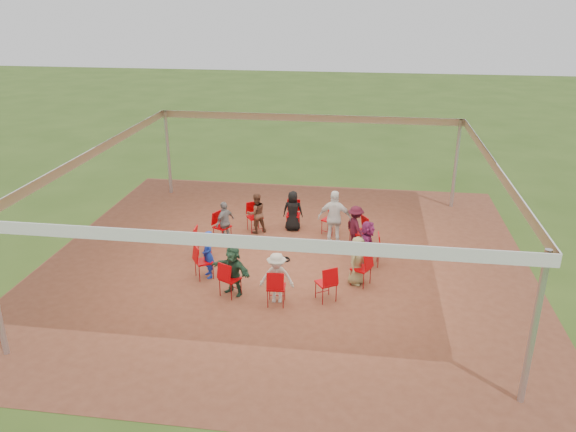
# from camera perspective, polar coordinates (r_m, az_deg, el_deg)

# --- Properties ---
(ground) EXTENTS (80.00, 80.00, 0.00)m
(ground) POSITION_cam_1_polar(r_m,az_deg,el_deg) (15.38, -0.21, -4.59)
(ground) COLOR #36531A
(ground) RESTS_ON ground
(dirt_patch) EXTENTS (13.00, 13.00, 0.00)m
(dirt_patch) POSITION_cam_1_polar(r_m,az_deg,el_deg) (15.38, -0.21, -4.57)
(dirt_patch) COLOR brown
(dirt_patch) RESTS_ON ground
(tent) EXTENTS (10.33, 10.33, 3.00)m
(tent) POSITION_cam_1_polar(r_m,az_deg,el_deg) (14.49, -0.23, 3.85)
(tent) COLOR #B2B2B7
(tent) RESTS_ON ground
(chair_0) EXTENTS (0.46, 0.44, 0.90)m
(chair_0) POSITION_cam_1_polar(r_m,az_deg,el_deg) (15.16, 8.47, -3.38)
(chair_0) COLOR #BE0004
(chair_0) RESTS_ON ground
(chair_1) EXTENTS (0.60, 0.59, 0.90)m
(chair_1) POSITION_cam_1_polar(r_m,az_deg,el_deg) (16.19, 7.21, -1.63)
(chair_1) COLOR #BE0004
(chair_1) RESTS_ON ground
(chair_2) EXTENTS (0.57, 0.58, 0.90)m
(chair_2) POSITION_cam_1_polar(r_m,az_deg,el_deg) (16.96, 4.31, -0.41)
(chair_2) COLOR #BE0004
(chair_2) RESTS_ON ground
(chair_3) EXTENTS (0.44, 0.46, 0.90)m
(chair_3) POSITION_cam_1_polar(r_m,az_deg,el_deg) (17.29, 0.53, 0.11)
(chair_3) COLOR #BE0004
(chair_3) RESTS_ON ground
(chair_4) EXTENTS (0.59, 0.60, 0.90)m
(chair_4) POSITION_cam_1_polar(r_m,az_deg,el_deg) (17.14, -3.39, -0.14)
(chair_4) COLOR #BE0004
(chair_4) RESTS_ON ground
(chair_5) EXTENTS (0.58, 0.57, 0.90)m
(chair_5) POSITION_cam_1_polar(r_m,az_deg,el_deg) (16.52, -6.71, -1.11)
(chair_5) COLOR #BE0004
(chair_5) RESTS_ON ground
(chair_6) EXTENTS (0.46, 0.44, 0.90)m
(chair_6) POSITION_cam_1_polar(r_m,az_deg,el_deg) (15.56, -8.67, -2.70)
(chair_6) COLOR #BE0004
(chair_6) RESTS_ON ground
(chair_7) EXTENTS (0.60, 0.59, 0.90)m
(chair_7) POSITION_cam_1_polar(r_m,az_deg,el_deg) (14.49, -8.55, -4.62)
(chair_7) COLOR #BE0004
(chair_7) RESTS_ON ground
(chair_8) EXTENTS (0.57, 0.58, 0.90)m
(chair_8) POSITION_cam_1_polar(r_m,az_deg,el_deg) (13.58, -5.90, -6.36)
(chair_8) COLOR #BE0004
(chair_8) RESTS_ON ground
(chair_9) EXTENTS (0.44, 0.46, 0.90)m
(chair_9) POSITION_cam_1_polar(r_m,az_deg,el_deg) (13.15, -1.20, -7.24)
(chair_9) COLOR #BE0004
(chair_9) RESTS_ON ground
(chair_10) EXTENTS (0.59, 0.60, 0.90)m
(chair_10) POSITION_cam_1_polar(r_m,az_deg,el_deg) (13.35, 3.89, -6.82)
(chair_10) COLOR #BE0004
(chair_10) RESTS_ON ground
(chair_11) EXTENTS (0.58, 0.57, 0.90)m
(chair_11) POSITION_cam_1_polar(r_m,az_deg,el_deg) (14.11, 7.42, -5.31)
(chair_11) COLOR #BE0004
(chair_11) RESTS_ON ground
(person_seated_0) EXTENTS (0.49, 1.18, 1.25)m
(person_seated_0) POSITION_cam_1_polar(r_m,az_deg,el_deg) (15.08, 8.06, -2.74)
(person_seated_0) COLOR #82225D
(person_seated_0) RESTS_ON ground
(person_seated_1) EXTENTS (0.77, 0.90, 1.25)m
(person_seated_1) POSITION_cam_1_polar(r_m,az_deg,el_deg) (16.06, 6.88, -1.11)
(person_seated_1) COLOR #3E0E1B
(person_seated_1) RESTS_ON ground
(person_seated_2) EXTENTS (0.63, 0.37, 1.25)m
(person_seated_2) POSITION_cam_1_polar(r_m,az_deg,el_deg) (17.12, 0.50, 0.52)
(person_seated_2) COLOR black
(person_seated_2) RESTS_ON ground
(person_seated_3) EXTENTS (0.70, 0.62, 1.25)m
(person_seated_3) POSITION_cam_1_polar(r_m,az_deg,el_deg) (16.97, -3.25, 0.29)
(person_seated_3) COLOR brown
(person_seated_3) RESTS_ON ground
(person_seated_4) EXTENTS (0.67, 0.82, 1.25)m
(person_seated_4) POSITION_cam_1_polar(r_m,az_deg,el_deg) (16.38, -6.42, -0.62)
(person_seated_4) COLOR gray
(person_seated_4) RESTS_ON ground
(person_seated_5) EXTENTS (0.50, 0.55, 1.25)m
(person_seated_5) POSITION_cam_1_polar(r_m,az_deg,el_deg) (14.44, -8.13, -3.89)
(person_seated_5) COLOR #1532A8
(person_seated_5) RESTS_ON ground
(person_seated_6) EXTENTS (1.23, 0.92, 1.25)m
(person_seated_6) POSITION_cam_1_polar(r_m,az_deg,el_deg) (13.58, -5.60, -5.49)
(person_seated_6) COLOR #244831
(person_seated_6) RESTS_ON ground
(person_seated_7) EXTENTS (0.83, 0.44, 1.25)m
(person_seated_7) POSITION_cam_1_polar(r_m,az_deg,el_deg) (13.17, -1.15, -6.30)
(person_seated_7) COLOR #BAB6A6
(person_seated_7) RESTS_ON ground
(person_seated_8) EXTENTS (0.58, 0.70, 1.25)m
(person_seated_8) POSITION_cam_1_polar(r_m,az_deg,el_deg) (14.08, 7.03, -4.53)
(person_seated_8) COLOR #8F8552
(person_seated_8) RESTS_ON ground
(standing_person) EXTENTS (0.99, 0.54, 1.65)m
(standing_person) POSITION_cam_1_polar(r_m,az_deg,el_deg) (16.08, 4.76, -0.23)
(standing_person) COLOR white
(standing_person) RESTS_ON ground
(cable_coil) EXTENTS (0.41, 0.41, 0.03)m
(cable_coil) POSITION_cam_1_polar(r_m,az_deg,el_deg) (15.42, -0.34, -4.43)
(cable_coil) COLOR black
(cable_coil) RESTS_ON ground
(laptop) EXTENTS (0.28, 0.34, 0.23)m
(laptop) POSITION_cam_1_polar(r_m,az_deg,el_deg) (15.08, 7.44, -2.84)
(laptop) COLOR #B7B7BC
(laptop) RESTS_ON ground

